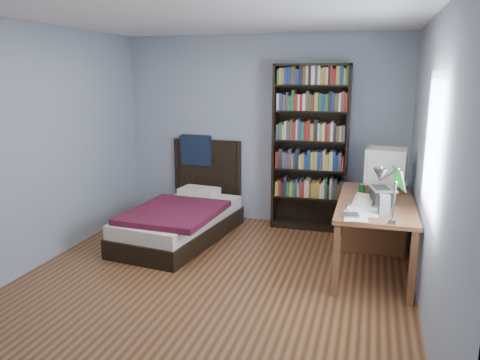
{
  "coord_description": "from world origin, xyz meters",
  "views": [
    {
      "loc": [
        1.43,
        -4.01,
        1.99
      ],
      "look_at": [
        0.12,
        0.59,
        0.9
      ],
      "focal_mm": 35.0,
      "sensor_mm": 36.0,
      "label": 1
    }
  ],
  "objects_px": {
    "desk": "(374,218)",
    "bookshelf": "(310,148)",
    "bed": "(183,216)",
    "crt_monitor": "(385,166)",
    "laptop": "(385,193)",
    "desk_lamp": "(383,180)",
    "keyboard": "(363,200)",
    "speaker": "(385,205)",
    "soda_can": "(362,190)"
  },
  "relations": [
    {
      "from": "keyboard",
      "to": "soda_can",
      "type": "xyz_separation_m",
      "value": [
        -0.02,
        0.28,
        0.04
      ]
    },
    {
      "from": "soda_can",
      "to": "desk_lamp",
      "type": "bearing_deg",
      "value": -82.55
    },
    {
      "from": "desk",
      "to": "soda_can",
      "type": "bearing_deg",
      "value": -122.25
    },
    {
      "from": "keyboard",
      "to": "bed",
      "type": "height_order",
      "value": "bed"
    },
    {
      "from": "laptop",
      "to": "bed",
      "type": "bearing_deg",
      "value": 169.79
    },
    {
      "from": "crt_monitor",
      "to": "desk_lamp",
      "type": "distance_m",
      "value": 1.59
    },
    {
      "from": "crt_monitor",
      "to": "speaker",
      "type": "bearing_deg",
      "value": -90.58
    },
    {
      "from": "crt_monitor",
      "to": "speaker",
      "type": "relative_size",
      "value": 2.6
    },
    {
      "from": "crt_monitor",
      "to": "speaker",
      "type": "height_order",
      "value": "crt_monitor"
    },
    {
      "from": "desk_lamp",
      "to": "bookshelf",
      "type": "relative_size",
      "value": 0.27
    },
    {
      "from": "desk",
      "to": "soda_can",
      "type": "xyz_separation_m",
      "value": [
        -0.15,
        -0.24,
        0.37
      ]
    },
    {
      "from": "desk_lamp",
      "to": "desk",
      "type": "bearing_deg",
      "value": 90.7
    },
    {
      "from": "keyboard",
      "to": "soda_can",
      "type": "height_order",
      "value": "soda_can"
    },
    {
      "from": "soda_can",
      "to": "crt_monitor",
      "type": "bearing_deg",
      "value": 52.05
    },
    {
      "from": "laptop",
      "to": "soda_can",
      "type": "bearing_deg",
      "value": 130.57
    },
    {
      "from": "laptop",
      "to": "keyboard",
      "type": "relative_size",
      "value": 0.79
    },
    {
      "from": "bed",
      "to": "desk_lamp",
      "type": "bearing_deg",
      "value": -32.18
    },
    {
      "from": "desk_lamp",
      "to": "bed",
      "type": "bearing_deg",
      "value": 147.82
    },
    {
      "from": "laptop",
      "to": "soda_can",
      "type": "distance_m",
      "value": 0.35
    },
    {
      "from": "bookshelf",
      "to": "laptop",
      "type": "bearing_deg",
      "value": -53.26
    },
    {
      "from": "laptop",
      "to": "soda_can",
      "type": "relative_size",
      "value": 3.1
    },
    {
      "from": "desk_lamp",
      "to": "speaker",
      "type": "distance_m",
      "value": 0.72
    },
    {
      "from": "desk",
      "to": "laptop",
      "type": "bearing_deg",
      "value": -81.57
    },
    {
      "from": "laptop",
      "to": "desk_lamp",
      "type": "height_order",
      "value": "desk_lamp"
    },
    {
      "from": "bed",
      "to": "keyboard",
      "type": "bearing_deg",
      "value": -11.53
    },
    {
      "from": "bed",
      "to": "desk",
      "type": "bearing_deg",
      "value": 1.81
    },
    {
      "from": "desk",
      "to": "bookshelf",
      "type": "xyz_separation_m",
      "value": [
        -0.84,
        0.72,
        0.65
      ]
    },
    {
      "from": "crt_monitor",
      "to": "speaker",
      "type": "distance_m",
      "value": 0.97
    },
    {
      "from": "desk",
      "to": "keyboard",
      "type": "xyz_separation_m",
      "value": [
        -0.13,
        -0.51,
        0.33
      ]
    },
    {
      "from": "laptop",
      "to": "bed",
      "type": "distance_m",
      "value": 2.46
    },
    {
      "from": "desk",
      "to": "desk_lamp",
      "type": "bearing_deg",
      "value": -89.3
    },
    {
      "from": "bookshelf",
      "to": "crt_monitor",
      "type": "bearing_deg",
      "value": -36.17
    },
    {
      "from": "keyboard",
      "to": "speaker",
      "type": "distance_m",
      "value": 0.44
    },
    {
      "from": "speaker",
      "to": "bookshelf",
      "type": "relative_size",
      "value": 0.09
    },
    {
      "from": "crt_monitor",
      "to": "keyboard",
      "type": "height_order",
      "value": "crt_monitor"
    },
    {
      "from": "desk_lamp",
      "to": "bookshelf",
      "type": "distance_m",
      "value": 2.4
    },
    {
      "from": "speaker",
      "to": "soda_can",
      "type": "xyz_separation_m",
      "value": [
        -0.22,
        0.66,
        -0.03
      ]
    },
    {
      "from": "desk",
      "to": "crt_monitor",
      "type": "distance_m",
      "value": 0.59
    },
    {
      "from": "desk",
      "to": "bed",
      "type": "distance_m",
      "value": 2.29
    },
    {
      "from": "keyboard",
      "to": "desk",
      "type": "bearing_deg",
      "value": 80.09
    },
    {
      "from": "bed",
      "to": "speaker",
      "type": "bearing_deg",
      "value": -19.36
    },
    {
      "from": "desk",
      "to": "laptop",
      "type": "xyz_separation_m",
      "value": [
        0.07,
        -0.5,
        0.42
      ]
    },
    {
      "from": "desk",
      "to": "bed",
      "type": "relative_size",
      "value": 0.77
    },
    {
      "from": "desk_lamp",
      "to": "bookshelf",
      "type": "bearing_deg",
      "value": 110.86
    },
    {
      "from": "desk_lamp",
      "to": "keyboard",
      "type": "relative_size",
      "value": 1.22
    },
    {
      "from": "keyboard",
      "to": "bookshelf",
      "type": "height_order",
      "value": "bookshelf"
    },
    {
      "from": "desk",
      "to": "speaker",
      "type": "relative_size",
      "value": 8.64
    },
    {
      "from": "keyboard",
      "to": "bed",
      "type": "relative_size",
      "value": 0.23
    },
    {
      "from": "crt_monitor",
      "to": "laptop",
      "type": "relative_size",
      "value": 1.3
    },
    {
      "from": "bookshelf",
      "to": "speaker",
      "type": "bearing_deg",
      "value": -60.86
    }
  ]
}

